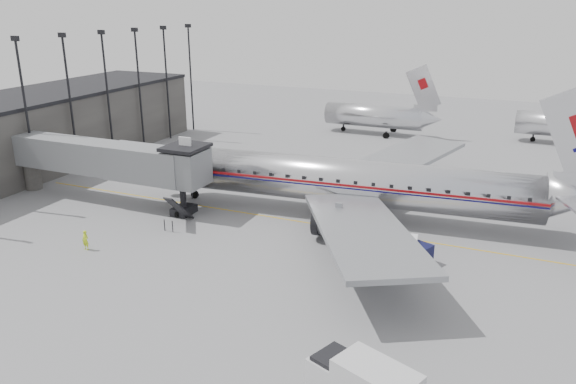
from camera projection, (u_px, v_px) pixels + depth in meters
name	position (u px, v px, depth m)	size (l,w,h in m)	color
ground	(258.00, 245.00, 44.56)	(160.00, 160.00, 0.00)	slate
terminal	(31.00, 132.00, 64.64)	(12.00, 46.00, 8.00)	#3B3835
apron_line	(320.00, 225.00, 48.65)	(0.15, 60.00, 0.01)	gold
jet_bridge	(115.00, 161.00, 52.61)	(21.00, 6.20, 7.10)	slate
floodlight_masts	(89.00, 94.00, 63.41)	(0.90, 42.25, 15.25)	black
distant_aircraft_near	(375.00, 115.00, 80.84)	(16.39, 3.20, 10.26)	silver
distant_aircraft_mid	(573.00, 125.00, 74.61)	(16.39, 3.20, 10.26)	silver
airliner	(357.00, 182.00, 49.42)	(40.87, 37.73, 12.93)	silver
service_van	(364.00, 383.00, 26.44)	(5.90, 4.02, 2.60)	#BBBBBD
baggage_cart_navy	(419.00, 253.00, 41.47)	(2.26, 2.02, 1.46)	black
baggage_cart_white	(401.00, 247.00, 41.89)	(2.55, 2.09, 1.83)	white
ramp_worker	(85.00, 240.00, 43.57)	(0.58, 0.38, 1.58)	#C3E71B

